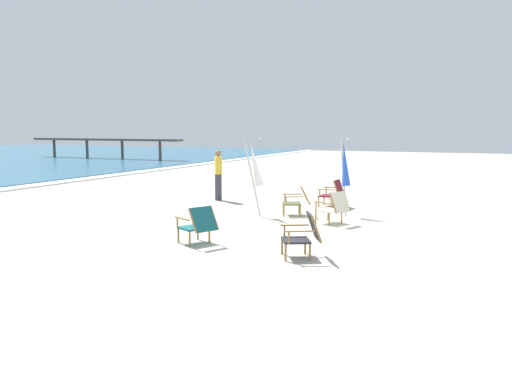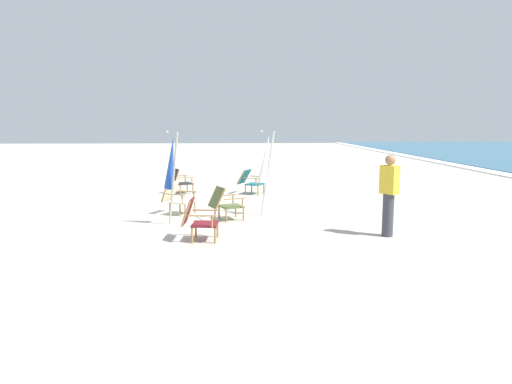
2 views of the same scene
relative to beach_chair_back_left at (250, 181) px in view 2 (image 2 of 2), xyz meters
name	(u,v)px [view 2 (image 2 of 2)]	position (x,y,z in m)	size (l,w,h in m)	color
ground_plane	(190,211)	(2.79, -1.64, -0.42)	(80.00, 80.00, 0.00)	#B7AF9E
beach_chair_back_left	(250,181)	(0.00, 0.00, 0.00)	(0.85, 0.94, 0.78)	#196066
beach_chair_far_center	(179,180)	(-0.11, -2.26, 0.01)	(0.83, 0.87, 0.82)	#28282D
beach_chair_front_left	(225,202)	(4.02, -0.72, 0.00)	(0.81, 0.90, 0.79)	#515B33
beach_chair_front_right	(197,218)	(5.83, -1.20, 0.01)	(0.63, 0.71, 0.82)	maroon
beach_chair_mid_center	(177,197)	(3.21, -1.92, 0.01)	(0.82, 0.88, 0.81)	beige
umbrella_furled_blue	(171,164)	(4.50, -1.85, 0.94)	(0.53, 0.45, 2.08)	#B7B2A8
umbrella_furled_white	(266,160)	(3.42, 0.28, 0.94)	(0.48, 0.50, 2.08)	#B7B2A8
person_near_chairs	(389,195)	(5.68, 2.57, 0.42)	(0.39, 0.36, 1.63)	#383842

